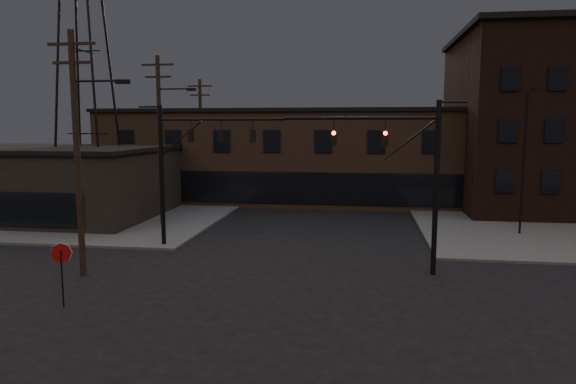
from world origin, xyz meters
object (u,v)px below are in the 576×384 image
(traffic_signal_far, at_px, (183,159))
(parked_car_lot_b, at_px, (573,202))
(car_crossing, at_px, (313,195))
(traffic_signal_near, at_px, (411,168))
(stop_sign, at_px, (61,260))
(parked_car_lot_a, at_px, (515,208))

(traffic_signal_far, relative_size, parked_car_lot_b, 1.54)
(parked_car_lot_b, distance_m, car_crossing, 20.93)
(traffic_signal_near, height_order, parked_car_lot_b, traffic_signal_near)
(car_crossing, bearing_deg, traffic_signal_near, -80.23)
(traffic_signal_far, relative_size, car_crossing, 1.72)
(car_crossing, bearing_deg, parked_car_lot_b, -13.30)
(traffic_signal_far, bearing_deg, car_crossing, 72.54)
(traffic_signal_near, relative_size, car_crossing, 1.72)
(traffic_signal_near, distance_m, parked_car_lot_b, 24.15)
(traffic_signal_far, bearing_deg, stop_sign, -97.32)
(traffic_signal_near, xyz_separation_m, parked_car_lot_a, (8.79, 14.71, -4.01))
(traffic_signal_near, bearing_deg, parked_car_lot_a, 59.15)
(traffic_signal_near, xyz_separation_m, traffic_signal_far, (-12.07, 3.50, 0.08))
(traffic_signal_near, bearing_deg, stop_sign, -154.10)
(stop_sign, xyz_separation_m, parked_car_lot_b, (27.67, 25.51, -0.94))
(traffic_signal_near, bearing_deg, car_crossing, 107.01)
(traffic_signal_far, height_order, stop_sign, traffic_signal_far)
(traffic_signal_near, distance_m, stop_sign, 15.17)
(parked_car_lot_b, bearing_deg, car_crossing, 83.27)
(car_crossing, bearing_deg, parked_car_lot_a, -30.35)
(stop_sign, bearing_deg, parked_car_lot_a, 43.75)
(parked_car_lot_a, distance_m, parked_car_lot_b, 7.01)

